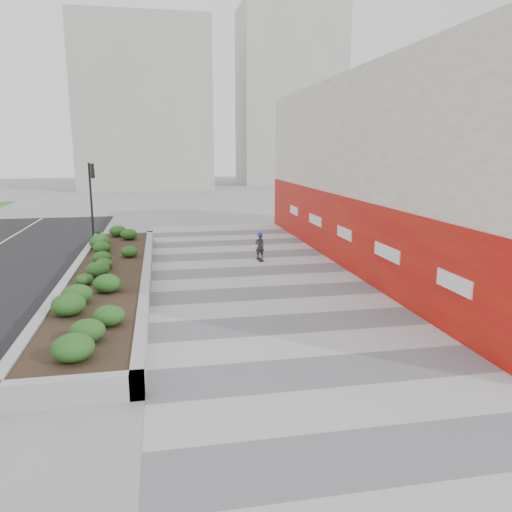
{
  "coord_description": "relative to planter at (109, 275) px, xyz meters",
  "views": [
    {
      "loc": [
        -3.54,
        -11.41,
        4.94
      ],
      "look_at": [
        -0.18,
        6.09,
        1.1
      ],
      "focal_mm": 35.0,
      "sensor_mm": 36.0,
      "label": 1
    }
  ],
  "objects": [
    {
      "name": "manhole_cover",
      "position": [
        6.0,
        -4.0,
        -0.42
      ],
      "size": [
        0.44,
        0.44,
        0.01
      ],
      "primitive_type": "cylinder",
      "color": "#595654",
      "rests_on": "ground"
    },
    {
      "name": "building",
      "position": [
        12.48,
        1.98,
        3.56
      ],
      "size": [
        6.04,
        24.08,
        8.0
      ],
      "color": "beige",
      "rests_on": "ground"
    },
    {
      "name": "traffic_signal_near",
      "position": [
        -1.73,
        10.5,
        2.34
      ],
      "size": [
        0.33,
        0.28,
        4.2
      ],
      "color": "black",
      "rests_on": "ground"
    },
    {
      "name": "distant_bldg_north_l",
      "position": [
        0.5,
        48.0,
        9.58
      ],
      "size": [
        16.0,
        12.0,
        20.0
      ],
      "primitive_type": "cube",
      "color": "#ADAAA3",
      "rests_on": "ground"
    },
    {
      "name": "ground",
      "position": [
        5.5,
        -7.0,
        -0.42
      ],
      "size": [
        160.0,
        160.0,
        0.0
      ],
      "primitive_type": "plane",
      "color": "gray",
      "rests_on": "ground"
    },
    {
      "name": "distant_bldg_north_r",
      "position": [
        20.5,
        53.0,
        11.58
      ],
      "size": [
        14.0,
        10.0,
        24.0
      ],
      "primitive_type": "cube",
      "color": "#ADAAA3",
      "rests_on": "ground"
    },
    {
      "name": "planter",
      "position": [
        0.0,
        0.0,
        0.0
      ],
      "size": [
        3.0,
        18.0,
        0.9
      ],
      "color": "#9E9EA0",
      "rests_on": "ground"
    },
    {
      "name": "walkway",
      "position": [
        5.5,
        -4.0,
        -0.41
      ],
      "size": [
        8.0,
        36.0,
        0.01
      ],
      "primitive_type": "cube",
      "color": "#A8A8AD",
      "rests_on": "ground"
    },
    {
      "name": "skateboarder",
      "position": [
        6.27,
        3.12,
        0.25
      ],
      "size": [
        0.46,
        0.73,
        1.31
      ],
      "rotation": [
        0.0,
        0.0,
        0.07
      ],
      "color": "beige",
      "rests_on": "ground"
    }
  ]
}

